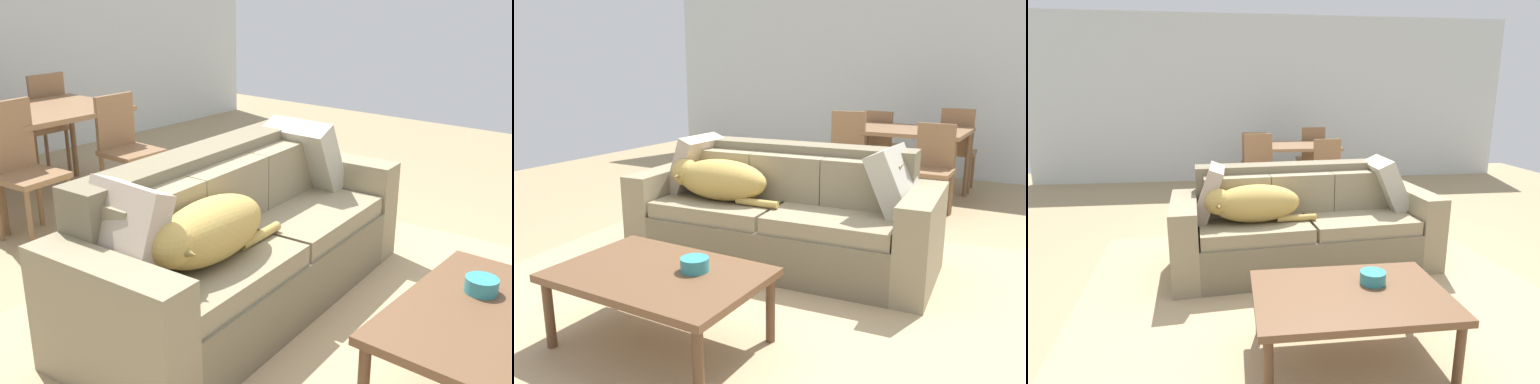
# 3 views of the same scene
# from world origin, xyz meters

# --- Properties ---
(ground_plane) EXTENTS (10.00, 10.00, 0.00)m
(ground_plane) POSITION_xyz_m (0.00, 0.00, 0.00)
(ground_plane) COLOR #9E8760
(back_partition) EXTENTS (8.00, 0.12, 2.70)m
(back_partition) POSITION_xyz_m (0.00, 4.00, 1.35)
(back_partition) COLOR silver
(back_partition) RESTS_ON ground
(area_rug) EXTENTS (3.68, 3.52, 0.01)m
(area_rug) POSITION_xyz_m (-0.15, -0.43, 0.01)
(area_rug) COLOR tan
(area_rug) RESTS_ON ground
(couch) EXTENTS (2.25, 1.04, 0.86)m
(couch) POSITION_xyz_m (-0.16, 0.23, 0.34)
(couch) COLOR #726850
(couch) RESTS_ON ground
(dog_on_left_cushion) EXTENTS (0.88, 0.39, 0.30)m
(dog_on_left_cushion) POSITION_xyz_m (-0.60, 0.03, 0.62)
(dog_on_left_cushion) COLOR tan
(dog_on_left_cushion) RESTS_ON couch
(throw_pillow_by_left_arm) EXTENTS (0.27, 0.45, 0.46)m
(throw_pillow_by_left_arm) POSITION_xyz_m (-0.95, 0.22, 0.67)
(throw_pillow_by_left_arm) COLOR #B6A48F
(throw_pillow_by_left_arm) RESTS_ON couch
(throw_pillow_by_right_arm) EXTENTS (0.33, 0.46, 0.48)m
(throw_pillow_by_right_arm) POSITION_xyz_m (0.63, 0.35, 0.67)
(throw_pillow_by_right_arm) COLOR #B2AE9D
(throw_pillow_by_right_arm) RESTS_ON couch
(coffee_table) EXTENTS (1.05, 0.71, 0.42)m
(coffee_table) POSITION_xyz_m (-0.13, -1.14, 0.37)
(coffee_table) COLOR brown
(coffee_table) RESTS_ON ground
(bowl_on_coffee_table) EXTENTS (0.15, 0.15, 0.07)m
(bowl_on_coffee_table) POSITION_xyz_m (0.02, -1.05, 0.45)
(bowl_on_coffee_table) COLOR teal
(bowl_on_coffee_table) RESTS_ON coffee_table
(dining_table) EXTENTS (1.26, 0.93, 0.77)m
(dining_table) POSITION_xyz_m (0.07, 2.57, 0.70)
(dining_table) COLOR #856040
(dining_table) RESTS_ON ground
(dining_chair_near_left) EXTENTS (0.44, 0.44, 0.97)m
(dining_chair_near_left) POSITION_xyz_m (-0.40, 2.01, 0.53)
(dining_chair_near_left) COLOR #856040
(dining_chair_near_left) RESTS_ON ground
(dining_chair_near_right) EXTENTS (0.41, 0.41, 0.89)m
(dining_chair_near_right) POSITION_xyz_m (0.49, 2.01, 0.50)
(dining_chair_near_right) COLOR #856040
(dining_chair_near_right) RESTS_ON ground
(dining_chair_far_left) EXTENTS (0.44, 0.44, 0.89)m
(dining_chair_far_left) POSITION_xyz_m (-0.40, 3.19, 0.50)
(dining_chair_far_left) COLOR #856040
(dining_chair_far_left) RESTS_ON ground
(dining_chair_far_right) EXTENTS (0.42, 0.42, 0.96)m
(dining_chair_far_right) POSITION_xyz_m (0.49, 3.20, 0.53)
(dining_chair_far_right) COLOR #856040
(dining_chair_far_right) RESTS_ON ground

